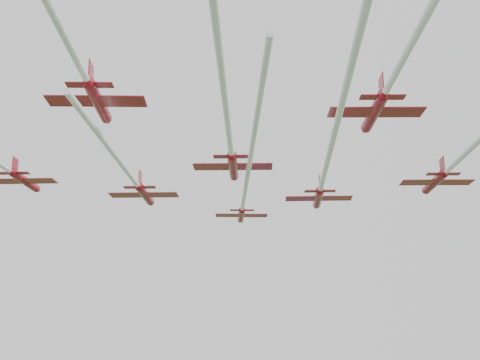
# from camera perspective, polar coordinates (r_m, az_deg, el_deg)

# --- Properties ---
(jet_lead) EXTENTS (13.55, 66.69, 2.44)m
(jet_lead) POSITION_cam_1_polar(r_m,az_deg,el_deg) (87.26, 0.51, -0.50)
(jet_lead) COLOR maroon
(jet_row2_left) EXTENTS (9.45, 43.56, 2.79)m
(jet_row2_left) POSITION_cam_1_polar(r_m,az_deg,el_deg) (84.59, -9.09, 0.06)
(jet_row2_left) COLOR maroon
(jet_row2_right) EXTENTS (9.23, 65.46, 2.73)m
(jet_row2_right) POSITION_cam_1_polar(r_m,az_deg,el_deg) (76.79, 7.41, 1.34)
(jet_row2_right) COLOR maroon
(jet_row3_mid) EXTENTS (9.78, 54.68, 2.87)m
(jet_row3_mid) POSITION_cam_1_polar(r_m,az_deg,el_deg) (69.81, -0.92, 3.90)
(jet_row3_mid) COLOR maroon
(jet_row3_right) EXTENTS (9.44, 52.54, 2.58)m
(jet_row3_right) POSITION_cam_1_polar(r_m,az_deg,el_deg) (73.63, 18.75, 2.23)
(jet_row3_right) COLOR maroon
(jet_row4_left) EXTENTS (10.76, 47.15, 2.87)m
(jet_row4_left) POSITION_cam_1_polar(r_m,az_deg,el_deg) (58.53, -13.73, 9.88)
(jet_row4_left) COLOR maroon
(jet_row4_right) EXTENTS (10.51, 54.71, 2.84)m
(jet_row4_right) POSITION_cam_1_polar(r_m,az_deg,el_deg) (57.57, 13.69, 9.91)
(jet_row4_right) COLOR maroon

